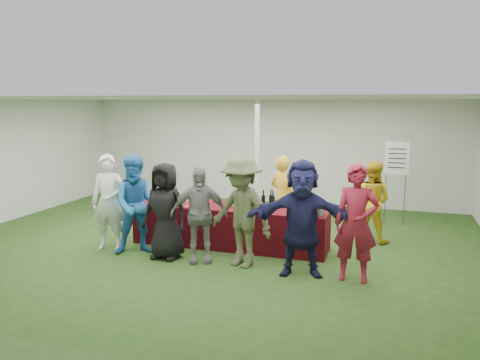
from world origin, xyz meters
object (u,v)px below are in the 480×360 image
(dump_bucket, at_px, (316,210))
(customer_5, at_px, (302,218))
(serving_table, at_px, (230,226))
(customer_3, at_px, (199,214))
(customer_2, at_px, (165,211))
(customer_6, at_px, (356,223))
(customer_4, at_px, (242,212))
(customer_0, at_px, (109,202))
(customer_1, at_px, (137,205))
(staff_back, at_px, (371,201))
(staff_pourer, at_px, (283,197))
(wine_list_sign, at_px, (397,164))

(dump_bucket, distance_m, customer_5, 0.81)
(serving_table, xyz_separation_m, customer_3, (-0.20, -0.96, 0.43))
(customer_2, xyz_separation_m, customer_6, (3.14, -0.06, 0.06))
(customer_3, xyz_separation_m, customer_4, (0.74, 0.01, 0.09))
(customer_0, xyz_separation_m, customer_5, (3.54, -0.22, 0.03))
(customer_0, xyz_separation_m, customer_2, (1.20, -0.16, -0.04))
(dump_bucket, xyz_separation_m, customer_0, (-3.64, -0.59, 0.02))
(dump_bucket, bearing_deg, customer_4, -146.24)
(customer_0, xyz_separation_m, customer_1, (0.62, -0.07, 0.01))
(customer_2, bearing_deg, customer_4, 3.70)
(customer_0, bearing_deg, staff_back, 10.40)
(staff_pourer, height_order, customer_6, customer_6)
(serving_table, xyz_separation_m, staff_back, (2.46, 1.14, 0.40))
(staff_back, bearing_deg, staff_pourer, 23.70)
(customer_0, distance_m, customer_6, 4.35)
(staff_pourer, distance_m, customer_2, 2.44)
(staff_pourer, bearing_deg, wine_list_sign, -115.52)
(wine_list_sign, height_order, customer_4, wine_list_sign)
(wine_list_sign, distance_m, customer_4, 4.26)
(staff_back, height_order, customer_3, customer_3)
(dump_bucket, xyz_separation_m, customer_1, (-3.02, -0.66, 0.03))
(customer_6, bearing_deg, customer_0, 177.43)
(customer_2, height_order, customer_6, customer_6)
(customer_1, xyz_separation_m, customer_6, (3.72, -0.14, 0.01))
(wine_list_sign, bearing_deg, customer_0, -145.43)
(customer_2, distance_m, customer_3, 0.61)
(staff_back, xyz_separation_m, customer_6, (-0.13, -2.16, 0.10))
(wine_list_sign, distance_m, customer_1, 5.53)
(customer_4, xyz_separation_m, customer_6, (1.79, -0.08, -0.02))
(customer_0, bearing_deg, wine_list_sign, 21.50)
(staff_pourer, height_order, staff_back, staff_pourer)
(customer_2, bearing_deg, customer_6, 1.95)
(customer_1, xyz_separation_m, customer_2, (0.58, -0.08, -0.05))
(customer_1, bearing_deg, staff_back, -2.11)
(serving_table, height_order, customer_6, customer_6)
(dump_bucket, height_order, customer_0, customer_0)
(staff_back, bearing_deg, dump_bucket, 72.43)
(dump_bucket, distance_m, customer_6, 1.07)
(customer_4, distance_m, customer_6, 1.80)
(serving_table, height_order, wine_list_sign, wine_list_sign)
(customer_0, relative_size, customer_6, 0.98)
(dump_bucket, height_order, staff_pourer, staff_pourer)
(wine_list_sign, distance_m, customer_2, 5.15)
(serving_table, bearing_deg, customer_1, -147.73)
(customer_4, bearing_deg, dump_bucket, 54.19)
(customer_5, bearing_deg, serving_table, 135.04)
(serving_table, xyz_separation_m, staff_pourer, (0.81, 0.85, 0.44))
(customer_0, relative_size, customer_3, 1.07)
(staff_pourer, relative_size, customer_0, 0.94)
(wine_list_sign, height_order, customer_3, wine_list_sign)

